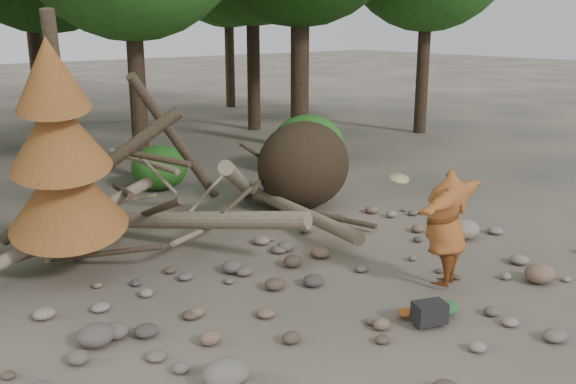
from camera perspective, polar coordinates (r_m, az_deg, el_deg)
ground at (r=10.04m, az=5.71°, el=-9.44°), size 120.00×120.00×0.00m
deadfall_pile at (r=14.04m, az=-0.26°, el=1.89°), size 8.55×5.24×3.30m
dead_conifer at (r=10.62m, az=-19.56°, el=3.11°), size 2.06×2.16×4.35m
bush_mid at (r=16.43m, az=-11.36°, el=2.14°), size 1.40×1.40×1.12m
bush_right at (r=18.01m, az=1.77°, el=4.34°), size 2.00×2.00×1.60m
frisbee_thrower at (r=10.32m, az=13.83°, el=-3.09°), size 3.11×1.33×2.17m
backpack at (r=9.32m, az=12.45°, el=-10.75°), size 0.52×0.43×0.30m
cloth_green at (r=9.67m, az=13.61°, el=-10.22°), size 0.48×0.40×0.18m
cloth_orange at (r=9.51m, az=10.46°, el=-10.75°), size 0.28×0.23×0.10m
boulder_front_left at (r=7.79m, az=-5.52°, el=-15.76°), size 0.56×0.51×0.34m
boulder_front_right at (r=11.30m, az=21.50°, el=-6.74°), size 0.52×0.47×0.31m
boulder_mid_right at (r=13.02m, az=15.38°, el=-3.21°), size 0.63×0.57×0.38m
boulder_mid_left at (r=8.98m, az=-16.73°, el=-12.11°), size 0.50×0.45×0.30m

